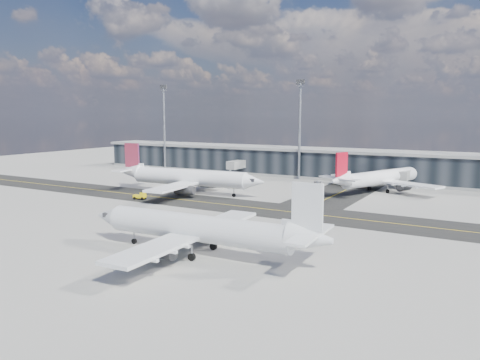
{
  "coord_description": "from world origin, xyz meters",
  "views": [
    {
      "loc": [
        52.77,
        -79.06,
        19.01
      ],
      "look_at": [
        3.32,
        7.27,
        5.0
      ],
      "focal_mm": 35.0,
      "sensor_mm": 36.0,
      "label": 1
    }
  ],
  "objects_px": {
    "airliner_near": "(200,229)",
    "baggage_tug": "(141,196)",
    "service_van": "(317,184)",
    "airliner_af": "(187,177)",
    "airliner_redtail": "(380,178)"
  },
  "relations": [
    {
      "from": "airliner_near",
      "to": "baggage_tug",
      "type": "distance_m",
      "value": 45.23
    },
    {
      "from": "airliner_near",
      "to": "service_van",
      "type": "height_order",
      "value": "airliner_near"
    },
    {
      "from": "airliner_af",
      "to": "airliner_near",
      "type": "xyz_separation_m",
      "value": [
        31.29,
        -39.74,
        -0.26
      ]
    },
    {
      "from": "airliner_redtail",
      "to": "baggage_tug",
      "type": "xyz_separation_m",
      "value": [
        -44.05,
        -37.44,
        -2.59
      ]
    },
    {
      "from": "airliner_near",
      "to": "service_van",
      "type": "distance_m",
      "value": 65.87
    },
    {
      "from": "airliner_redtail",
      "to": "airliner_af",
      "type": "bearing_deg",
      "value": -124.96
    },
    {
      "from": "airliner_af",
      "to": "baggage_tug",
      "type": "relative_size",
      "value": 13.04
    },
    {
      "from": "airliner_af",
      "to": "airliner_redtail",
      "type": "height_order",
      "value": "airliner_af"
    },
    {
      "from": "airliner_af",
      "to": "service_van",
      "type": "height_order",
      "value": "airliner_af"
    },
    {
      "from": "baggage_tug",
      "to": "service_van",
      "type": "xyz_separation_m",
      "value": [
        27.77,
        37.51,
        -0.1
      ]
    },
    {
      "from": "service_van",
      "to": "airliner_af",
      "type": "bearing_deg",
      "value": -143.1
    },
    {
      "from": "service_van",
      "to": "baggage_tug",
      "type": "bearing_deg",
      "value": -137.05
    },
    {
      "from": "airliner_redtail",
      "to": "service_van",
      "type": "distance_m",
      "value": 16.5
    },
    {
      "from": "airliner_redtail",
      "to": "service_van",
      "type": "xyz_separation_m",
      "value": [
        -16.28,
        0.07,
        -2.69
      ]
    },
    {
      "from": "airliner_redtail",
      "to": "baggage_tug",
      "type": "bearing_deg",
      "value": -117.28
    }
  ]
}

